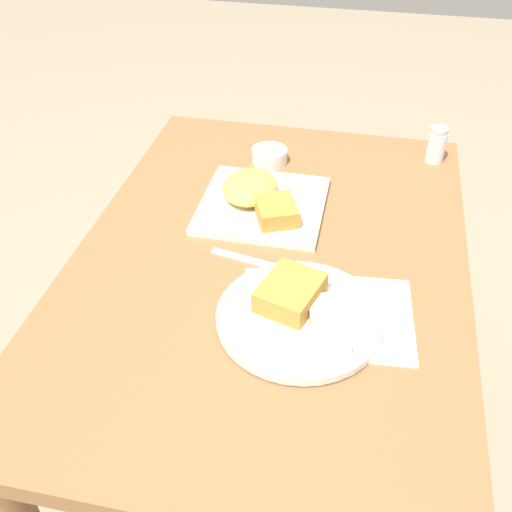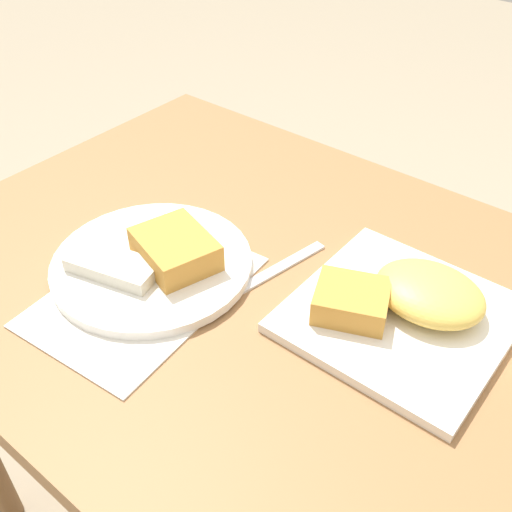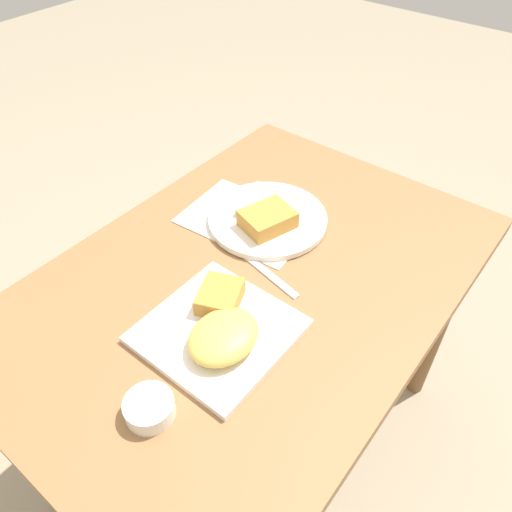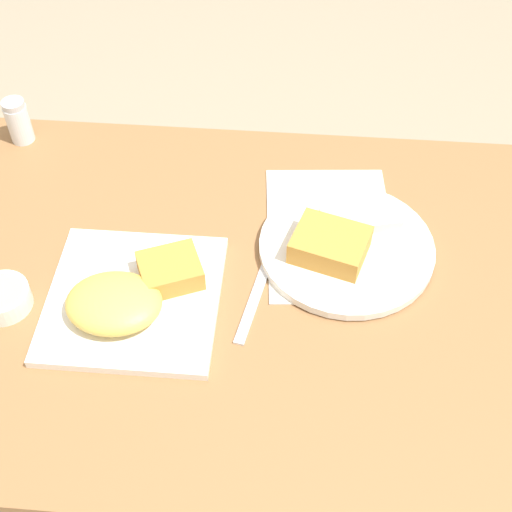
% 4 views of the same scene
% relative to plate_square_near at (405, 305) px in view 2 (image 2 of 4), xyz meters
% --- Properties ---
extents(dining_table, '(1.07, 0.74, 0.71)m').
position_rel_plate_square_near_xyz_m(dining_table, '(0.16, 0.05, -0.11)').
color(dining_table, olive).
rests_on(dining_table, ground_plane).
extents(menu_card, '(0.23, 0.31, 0.00)m').
position_rel_plate_square_near_xyz_m(menu_card, '(0.29, 0.17, -0.02)').
color(menu_card, silver).
rests_on(menu_card, dining_table).
extents(plate_square_near, '(0.26, 0.26, 0.06)m').
position_rel_plate_square_near_xyz_m(plate_square_near, '(0.00, 0.00, 0.00)').
color(plate_square_near, white).
rests_on(plate_square_near, dining_table).
extents(plate_oval_far, '(0.28, 0.28, 0.05)m').
position_rel_plate_square_near_xyz_m(plate_oval_far, '(0.31, 0.13, -0.00)').
color(plate_oval_far, white).
rests_on(plate_oval_far, menu_card).
extents(butter_knife, '(0.05, 0.18, 0.00)m').
position_rel_plate_square_near_xyz_m(butter_knife, '(0.18, 0.03, -0.02)').
color(butter_knife, silver).
rests_on(butter_knife, dining_table).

